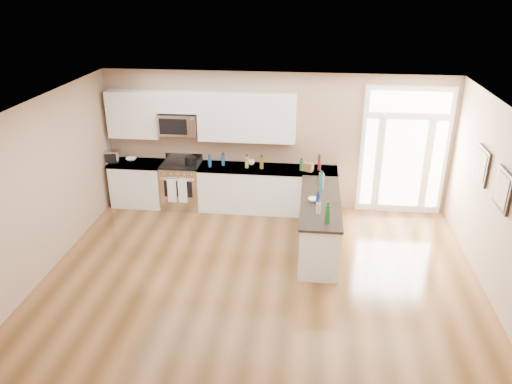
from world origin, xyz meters
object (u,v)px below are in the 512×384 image
kitchen_range (182,185)px  stockpot (190,160)px  peninsula_cabinet (319,226)px  toaster_oven (113,156)px

kitchen_range → stockpot: 0.60m
peninsula_cabinet → stockpot: 3.06m
stockpot → toaster_oven: 1.64m
kitchen_range → stockpot: (0.21, -0.02, 0.56)m
kitchen_range → toaster_oven: size_ratio=3.66×
peninsula_cabinet → toaster_oven: size_ratio=7.87×
stockpot → toaster_oven: toaster_oven is taller
peninsula_cabinet → kitchen_range: size_ratio=2.15×
peninsula_cabinet → stockpot: bearing=151.5°
peninsula_cabinet → stockpot: (-2.64, 1.43, 0.60)m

